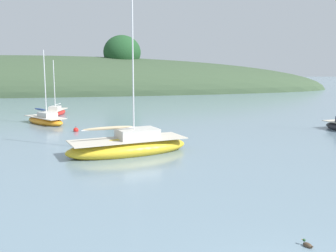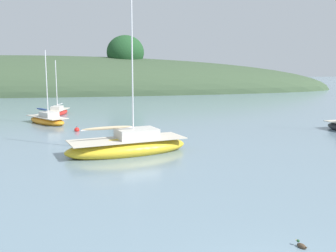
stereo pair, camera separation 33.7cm
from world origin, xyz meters
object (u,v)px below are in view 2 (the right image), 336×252
at_px(sailboat_yellow_far, 128,146).
at_px(duck_lone_right, 302,246).
at_px(sailboat_red_portside, 47,120).
at_px(mooring_buoy_outer, 77,130).
at_px(sailboat_navy_dinghy, 58,112).

relative_size(sailboat_yellow_far, duck_lone_right, 24.85).
bearing_deg(sailboat_red_portside, mooring_buoy_outer, -58.06).
height_order(sailboat_red_portside, mooring_buoy_outer, sailboat_red_portside).
distance_m(sailboat_red_portside, duck_lone_right, 30.63).
distance_m(mooring_buoy_outer, duck_lone_right, 24.62).
xyz_separation_m(sailboat_yellow_far, duck_lone_right, (4.56, -13.82, -0.42)).
bearing_deg(sailboat_yellow_far, duck_lone_right, -71.72).
distance_m(sailboat_red_portside, mooring_buoy_outer, 6.12).
xyz_separation_m(mooring_buoy_outer, duck_lone_right, (8.50, -23.10, -0.07)).
bearing_deg(duck_lone_right, sailboat_yellow_far, 108.28).
height_order(sailboat_yellow_far, mooring_buoy_outer, sailboat_yellow_far).
distance_m(sailboat_yellow_far, mooring_buoy_outer, 10.09).
height_order(sailboat_yellow_far, sailboat_navy_dinghy, sailboat_yellow_far).
distance_m(sailboat_navy_dinghy, mooring_buoy_outer, 12.77).
height_order(sailboat_red_portside, duck_lone_right, sailboat_red_portside).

